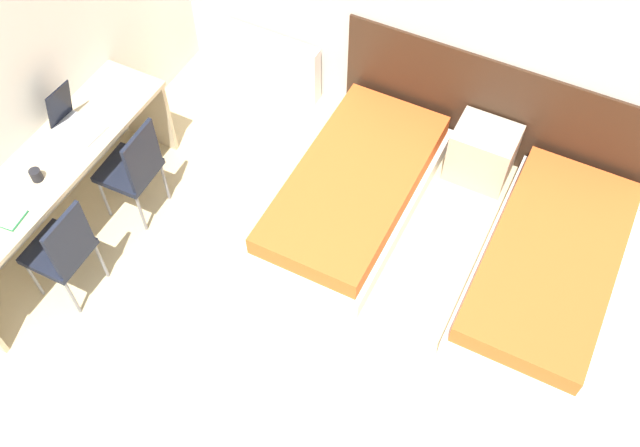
{
  "coord_description": "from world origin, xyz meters",
  "views": [
    {
      "loc": [
        1.33,
        -0.57,
        4.61
      ],
      "look_at": [
        0.0,
        2.03,
        0.55
      ],
      "focal_mm": 40.0,
      "sensor_mm": 36.0,
      "label": 1
    }
  ],
  "objects_px": {
    "chair_near_notebook": "(63,249)",
    "bed_near_window": "(354,189)",
    "bed_near_door": "(548,266)",
    "chair_near_laptop": "(134,167)",
    "laptop": "(73,120)",
    "nightstand": "(482,153)"
  },
  "relations": [
    {
      "from": "chair_near_notebook",
      "to": "bed_near_window",
      "type": "bearing_deg",
      "value": 47.82
    },
    {
      "from": "bed_near_door",
      "to": "chair_near_notebook",
      "type": "xyz_separation_m",
      "value": [
        -3.05,
        -1.65,
        0.35
      ]
    },
    {
      "from": "chair_near_laptop",
      "to": "laptop",
      "type": "bearing_deg",
      "value": -177.89
    },
    {
      "from": "bed_near_door",
      "to": "chair_near_notebook",
      "type": "relative_size",
      "value": 2.05
    },
    {
      "from": "nightstand",
      "to": "laptop",
      "type": "bearing_deg",
      "value": -149.2
    },
    {
      "from": "chair_near_laptop",
      "to": "chair_near_notebook",
      "type": "relative_size",
      "value": 1.0
    },
    {
      "from": "bed_near_door",
      "to": "nightstand",
      "type": "height_order",
      "value": "nightstand"
    },
    {
      "from": "chair_near_notebook",
      "to": "chair_near_laptop",
      "type": "bearing_deg",
      "value": 89.36
    },
    {
      "from": "nightstand",
      "to": "laptop",
      "type": "xyz_separation_m",
      "value": [
        -2.69,
        -1.6,
        0.6
      ]
    },
    {
      "from": "bed_near_window",
      "to": "chair_near_laptop",
      "type": "height_order",
      "value": "chair_near_laptop"
    },
    {
      "from": "chair_near_laptop",
      "to": "laptop",
      "type": "xyz_separation_m",
      "value": [
        -0.43,
        -0.03,
        0.32
      ]
    },
    {
      "from": "chair_near_notebook",
      "to": "nightstand",
      "type": "bearing_deg",
      "value": 46.18
    },
    {
      "from": "bed_near_window",
      "to": "bed_near_door",
      "type": "height_order",
      "value": "same"
    },
    {
      "from": "laptop",
      "to": "nightstand",
      "type": "bearing_deg",
      "value": 33.74
    },
    {
      "from": "nightstand",
      "to": "chair_near_laptop",
      "type": "distance_m",
      "value": 2.76
    },
    {
      "from": "bed_near_door",
      "to": "chair_near_laptop",
      "type": "height_order",
      "value": "chair_near_laptop"
    },
    {
      "from": "chair_near_laptop",
      "to": "chair_near_notebook",
      "type": "xyz_separation_m",
      "value": [
        0.0,
        -0.83,
        0.0
      ]
    },
    {
      "from": "bed_near_window",
      "to": "laptop",
      "type": "height_order",
      "value": "laptop"
    },
    {
      "from": "nightstand",
      "to": "chair_near_laptop",
      "type": "bearing_deg",
      "value": -145.1
    },
    {
      "from": "laptop",
      "to": "chair_near_laptop",
      "type": "bearing_deg",
      "value": 6.95
    },
    {
      "from": "bed_near_door",
      "to": "laptop",
      "type": "distance_m",
      "value": 3.65
    },
    {
      "from": "chair_near_laptop",
      "to": "nightstand",
      "type": "bearing_deg",
      "value": 32.99
    }
  ]
}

